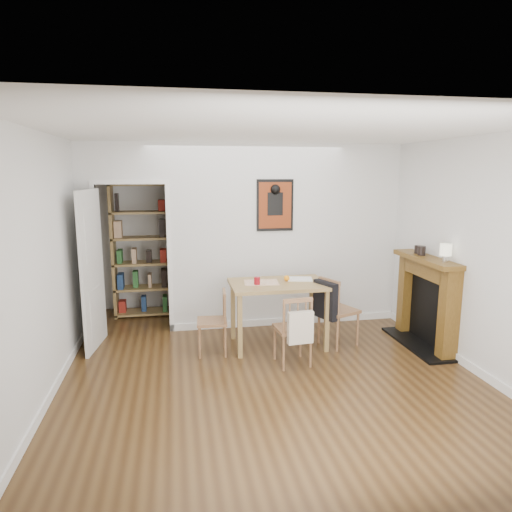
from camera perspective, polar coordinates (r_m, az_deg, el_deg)
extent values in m
plane|color=#4F3519|center=(5.46, 1.18, -13.38)|extent=(5.20, 5.20, 0.00)
plane|color=silver|center=(7.62, -2.67, 3.60)|extent=(4.50, 0.00, 4.50)
plane|color=silver|center=(2.66, 12.59, -9.73)|extent=(4.50, 0.00, 4.50)
plane|color=silver|center=(5.13, -24.20, -0.65)|extent=(0.00, 5.20, 5.20)
plane|color=silver|center=(5.94, 23.01, 0.84)|extent=(0.00, 5.20, 5.20)
plane|color=white|center=(5.01, 1.29, 14.95)|extent=(5.20, 5.20, 0.00)
cube|color=silver|center=(6.55, 3.73, 2.47)|extent=(3.35, 0.10, 2.60)
cube|color=silver|center=(6.46, -20.21, 1.73)|extent=(0.25, 0.10, 2.60)
cube|color=silver|center=(6.32, -15.57, 11.15)|extent=(0.90, 0.10, 0.55)
cube|color=silver|center=(6.49, -19.24, -0.64)|extent=(0.06, 0.14, 2.05)
cube|color=silver|center=(6.41, -10.73, -0.37)|extent=(0.06, 0.14, 2.05)
cube|color=silver|center=(6.78, 3.73, -8.11)|extent=(3.35, 0.02, 0.10)
cube|color=silver|center=(4.97, -24.66, -16.31)|extent=(0.02, 4.00, 0.10)
cube|color=silver|center=(5.80, 25.32, -12.46)|extent=(0.02, 4.00, 0.10)
cube|color=silver|center=(6.04, -19.80, -1.71)|extent=(0.15, 0.80, 2.00)
cube|color=black|center=(6.40, 2.39, 6.35)|extent=(0.52, 0.02, 0.72)
cube|color=maroon|center=(6.39, 2.41, 6.34)|extent=(0.46, 0.00, 0.64)
cube|color=olive|center=(5.78, 2.82, -3.56)|extent=(1.22, 0.77, 0.04)
cube|color=olive|center=(5.50, -2.03, -8.80)|extent=(0.06, 0.06, 0.79)
cube|color=olive|center=(5.75, 8.84, -8.07)|extent=(0.06, 0.06, 0.79)
cube|color=olive|center=(6.11, -2.90, -6.84)|extent=(0.06, 0.06, 0.79)
cube|color=olive|center=(6.33, 6.94, -6.28)|extent=(0.06, 0.06, 0.79)
cube|color=black|center=(5.77, 8.63, -5.47)|extent=(0.24, 0.38, 0.47)
cube|color=#C1B4A0|center=(5.12, 5.45, -8.79)|extent=(0.29, 0.12, 0.36)
cube|color=olive|center=(7.24, -17.39, 0.63)|extent=(0.04, 0.35, 2.07)
cube|color=olive|center=(7.18, -10.84, 0.85)|extent=(0.04, 0.35, 2.07)
cube|color=olive|center=(7.42, -13.79, -6.81)|extent=(0.87, 0.35, 0.03)
cube|color=olive|center=(7.23, -14.05, -0.87)|extent=(0.87, 0.35, 0.03)
cube|color=olive|center=(7.10, -14.48, 8.64)|extent=(0.87, 0.35, 0.03)
cube|color=maroon|center=(7.20, -14.13, 0.74)|extent=(0.76, 0.28, 0.28)
cube|color=brown|center=(5.85, 22.97, -6.84)|extent=(0.20, 0.16, 1.10)
cube|color=brown|center=(6.67, 18.34, -4.48)|extent=(0.20, 0.16, 1.10)
cube|color=brown|center=(6.11, 20.61, -0.37)|extent=(0.30, 1.21, 0.06)
cube|color=brown|center=(6.15, 20.77, -1.55)|extent=(0.20, 0.85, 0.20)
cube|color=black|center=(6.31, 20.92, -6.42)|extent=(0.08, 0.81, 0.88)
cube|color=black|center=(6.39, 19.72, -10.26)|extent=(0.45, 1.25, 0.03)
cylinder|color=maroon|center=(5.66, 0.13, -3.13)|extent=(0.08, 0.08, 0.10)
sphere|color=orange|center=(5.86, 3.86, -2.79)|extent=(0.07, 0.07, 0.07)
cube|color=beige|center=(5.77, 0.67, -3.32)|extent=(0.45, 0.36, 0.00)
cube|color=silver|center=(5.96, 5.50, -2.87)|extent=(0.35, 0.29, 0.02)
cylinder|color=silver|center=(5.81, 22.57, -0.34)|extent=(0.07, 0.07, 0.08)
cylinder|color=beige|center=(5.80, 22.64, 0.72)|extent=(0.14, 0.14, 0.14)
cylinder|color=black|center=(6.19, 20.00, 0.63)|extent=(0.10, 0.10, 0.12)
cylinder|color=black|center=(6.31, 19.56, 0.78)|extent=(0.08, 0.08, 0.11)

